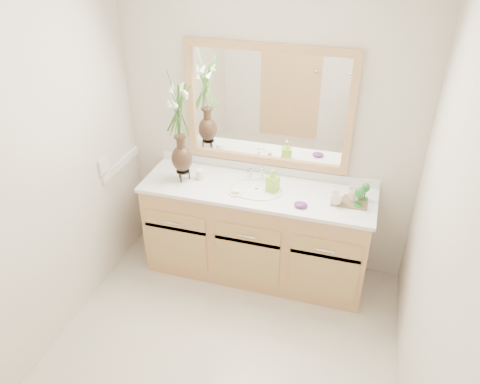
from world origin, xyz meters
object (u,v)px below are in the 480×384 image
(tumbler, at_px, (200,174))
(soap_bottle, at_px, (273,181))
(tray, at_px, (349,202))
(flower_vase, at_px, (179,117))

(tumbler, bearing_deg, soap_bottle, -0.82)
(tray, bearing_deg, tumbler, 177.44)
(soap_bottle, bearing_deg, tumbler, -165.25)
(flower_vase, bearing_deg, tray, 1.64)
(tumbler, relative_size, tray, 0.31)
(flower_vase, distance_m, tray, 1.42)
(flower_vase, xyz_separation_m, tray, (1.32, 0.04, -0.54))
(flower_vase, relative_size, tray, 2.99)
(flower_vase, relative_size, soap_bottle, 4.80)
(flower_vase, bearing_deg, tumbler, 21.67)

